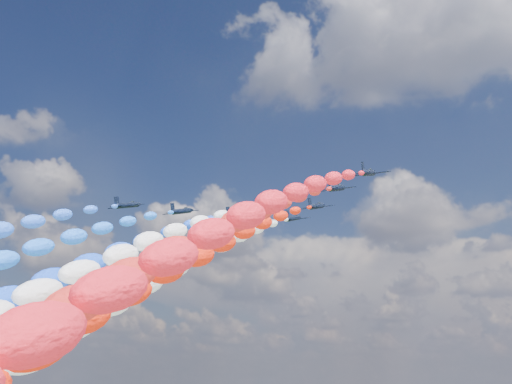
% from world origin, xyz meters
% --- Properties ---
extents(jet_0, '(9.65, 13.21, 6.32)m').
position_xyz_m(jet_0, '(-32.53, -5.57, 111.64)').
color(jet_0, black).
extents(jet_1, '(9.76, 13.29, 6.32)m').
position_xyz_m(jet_1, '(-23.23, 6.02, 111.64)').
color(jet_1, black).
extents(jet_2, '(9.90, 13.39, 6.32)m').
position_xyz_m(jet_2, '(-11.67, 15.71, 111.64)').
color(jet_2, black).
extents(trail_2, '(6.24, 125.91, 60.00)m').
position_xyz_m(trail_2, '(-11.67, -49.38, 83.24)').
color(trail_2, blue).
extents(jet_3, '(9.79, 13.31, 6.32)m').
position_xyz_m(jet_3, '(-0.70, 10.83, 111.64)').
color(jet_3, black).
extents(trail_3, '(6.24, 125.91, 60.00)m').
position_xyz_m(trail_3, '(-0.70, -54.25, 83.24)').
color(trail_3, white).
extents(jet_4, '(10.07, 13.51, 6.32)m').
position_xyz_m(jet_4, '(0.81, 26.49, 111.64)').
color(jet_4, black).
extents(trail_4, '(6.24, 125.91, 60.00)m').
position_xyz_m(trail_4, '(0.81, -38.60, 83.24)').
color(trail_4, white).
extents(jet_5, '(9.78, 13.30, 6.32)m').
position_xyz_m(jet_5, '(11.39, 16.78, 111.64)').
color(jet_5, black).
extents(trail_5, '(6.24, 125.91, 60.00)m').
position_xyz_m(trail_5, '(11.39, -48.31, 83.24)').
color(trail_5, red).
extents(jet_6, '(9.86, 13.36, 6.32)m').
position_xyz_m(jet_6, '(21.71, 2.90, 111.64)').
color(jet_6, black).
extents(trail_6, '(6.24, 125.91, 60.00)m').
position_xyz_m(trail_6, '(21.71, -62.19, 83.24)').
color(trail_6, red).
extents(jet_7, '(10.15, 13.56, 6.32)m').
position_xyz_m(jet_7, '(32.05, -5.54, 111.64)').
color(jet_7, black).
extents(trail_7, '(6.24, 125.91, 60.00)m').
position_xyz_m(trail_7, '(32.05, -70.63, 83.24)').
color(trail_7, red).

